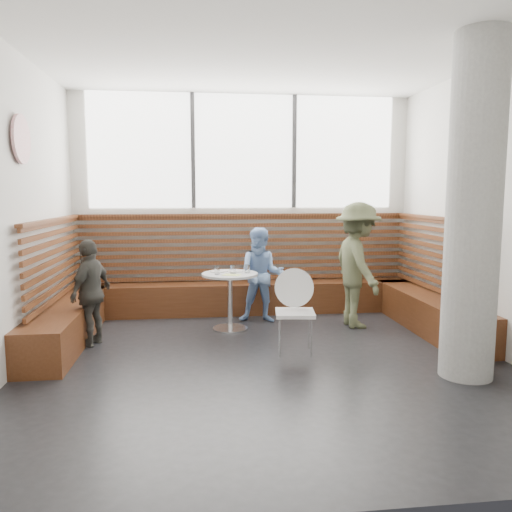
{
  "coord_description": "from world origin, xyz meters",
  "views": [
    {
      "loc": [
        -0.72,
        -4.98,
        1.75
      ],
      "look_at": [
        0.0,
        1.0,
        1.0
      ],
      "focal_mm": 35.0,
      "sensor_mm": 36.0,
      "label": 1
    }
  ],
  "objects": [
    {
      "name": "room",
      "position": [
        0.0,
        0.0,
        1.6
      ],
      "size": [
        5.0,
        5.0,
        3.2
      ],
      "color": "silver",
      "rests_on": "ground"
    },
    {
      "name": "booth",
      "position": [
        0.0,
        1.77,
        0.41
      ],
      "size": [
        5.0,
        2.5,
        1.44
      ],
      "color": "#462411",
      "rests_on": "ground"
    },
    {
      "name": "concrete_column",
      "position": [
        1.85,
        -0.6,
        1.6
      ],
      "size": [
        0.5,
        0.5,
        3.2
      ],
      "primitive_type": "cylinder",
      "color": "gray",
      "rests_on": "ground"
    },
    {
      "name": "wall_art",
      "position": [
        -2.46,
        0.4,
        2.3
      ],
      "size": [
        0.03,
        0.5,
        0.5
      ],
      "primitive_type": "cylinder",
      "rotation": [
        0.0,
        1.57,
        0.0
      ],
      "color": "white",
      "rests_on": "room"
    },
    {
      "name": "cafe_table",
      "position": [
        -0.3,
        1.33,
        0.53
      ],
      "size": [
        0.72,
        0.72,
        0.74
      ],
      "color": "silver",
      "rests_on": "ground"
    },
    {
      "name": "cafe_chair",
      "position": [
        0.35,
        0.35,
        0.54
      ],
      "size": [
        0.44,
        0.43,
        0.92
      ],
      "rotation": [
        0.0,
        0.0,
        -0.13
      ],
      "color": "white",
      "rests_on": "ground"
    },
    {
      "name": "adult_man",
      "position": [
        1.38,
        1.3,
        0.82
      ],
      "size": [
        0.69,
        1.11,
        1.65
      ],
      "primitive_type": "imported",
      "rotation": [
        0.0,
        0.0,
        1.64
      ],
      "color": "#53593B",
      "rests_on": "ground"
    },
    {
      "name": "child_back",
      "position": [
        0.16,
        1.68,
        0.65
      ],
      "size": [
        0.71,
        0.59,
        1.3
      ],
      "primitive_type": "imported",
      "rotation": [
        0.0,
        0.0,
        -0.17
      ],
      "color": "#7EA3DB",
      "rests_on": "ground"
    },
    {
      "name": "child_left",
      "position": [
        -1.94,
        0.88,
        0.62
      ],
      "size": [
        0.55,
        0.78,
        1.24
      ],
      "primitive_type": "imported",
      "rotation": [
        0.0,
        0.0,
        -1.95
      ],
      "color": "#42413C",
      "rests_on": "ground"
    },
    {
      "name": "plate_near",
      "position": [
        -0.45,
        1.46,
        0.75
      ],
      "size": [
        0.21,
        0.21,
        0.01
      ],
      "primitive_type": "cylinder",
      "color": "white",
      "rests_on": "cafe_table"
    },
    {
      "name": "plate_far",
      "position": [
        -0.23,
        1.45,
        0.75
      ],
      "size": [
        0.21,
        0.21,
        0.01
      ],
      "primitive_type": "cylinder",
      "color": "white",
      "rests_on": "cafe_table"
    },
    {
      "name": "glass_left",
      "position": [
        -0.46,
        1.27,
        0.79
      ],
      "size": [
        0.07,
        0.07,
        0.1
      ],
      "primitive_type": "cylinder",
      "color": "white",
      "rests_on": "cafe_table"
    },
    {
      "name": "glass_mid",
      "position": [
        -0.26,
        1.27,
        0.8
      ],
      "size": [
        0.07,
        0.07,
        0.11
      ],
      "primitive_type": "cylinder",
      "color": "white",
      "rests_on": "cafe_table"
    },
    {
      "name": "glass_right",
      "position": [
        -0.07,
        1.35,
        0.79
      ],
      "size": [
        0.07,
        0.07,
        0.1
      ],
      "primitive_type": "cylinder",
      "color": "white",
      "rests_on": "cafe_table"
    },
    {
      "name": "menu_card",
      "position": [
        -0.29,
        1.19,
        0.74
      ],
      "size": [
        0.25,
        0.22,
        0.0
      ],
      "primitive_type": "cube",
      "rotation": [
        0.0,
        0.0,
        -0.39
      ],
      "color": "#A5C64C",
      "rests_on": "cafe_table"
    }
  ]
}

